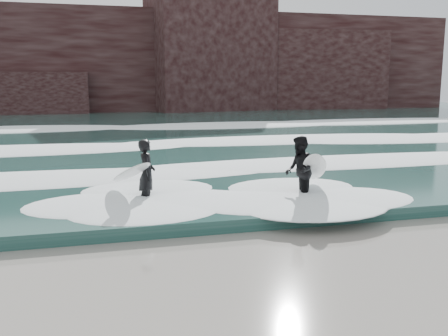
{
  "coord_description": "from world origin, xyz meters",
  "views": [
    {
      "loc": [
        -2.68,
        -6.79,
        3.19
      ],
      "look_at": [
        0.51,
        5.38,
        1.0
      ],
      "focal_mm": 40.0,
      "sensor_mm": 36.0,
      "label": 1
    }
  ],
  "objects": [
    {
      "name": "ground",
      "position": [
        0.0,
        0.0,
        0.0
      ],
      "size": [
        120.0,
        120.0,
        0.0
      ],
      "primitive_type": "plane",
      "color": "#886648",
      "rests_on": "ground"
    },
    {
      "name": "sea",
      "position": [
        0.0,
        29.0,
        0.15
      ],
      "size": [
        90.0,
        52.0,
        0.3
      ],
      "primitive_type": "cube",
      "color": "#1E4641",
      "rests_on": "ground"
    },
    {
      "name": "headland",
      "position": [
        0.0,
        46.0,
        5.0
      ],
      "size": [
        70.0,
        9.0,
        10.0
      ],
      "primitive_type": "cube",
      "color": "black",
      "rests_on": "ground"
    },
    {
      "name": "foam_near",
      "position": [
        0.0,
        9.0,
        0.4
      ],
      "size": [
        60.0,
        3.2,
        0.2
      ],
      "primitive_type": "ellipsoid",
      "color": "white",
      "rests_on": "sea"
    },
    {
      "name": "foam_mid",
      "position": [
        0.0,
        16.0,
        0.42
      ],
      "size": [
        60.0,
        4.0,
        0.24
      ],
      "primitive_type": "ellipsoid",
      "color": "white",
      "rests_on": "sea"
    },
    {
      "name": "foam_far",
      "position": [
        0.0,
        25.0,
        0.45
      ],
      "size": [
        60.0,
        4.8,
        0.3
      ],
      "primitive_type": "ellipsoid",
      "color": "white",
      "rests_on": "sea"
    },
    {
      "name": "surfer_left",
      "position": [
        -1.52,
        5.74,
        0.89
      ],
      "size": [
        1.24,
        2.12,
        1.76
      ],
      "color": "black",
      "rests_on": "ground"
    },
    {
      "name": "surfer_right",
      "position": [
        2.5,
        5.04,
        0.91
      ],
      "size": [
        1.56,
        2.18,
        1.81
      ],
      "color": "black",
      "rests_on": "ground"
    }
  ]
}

